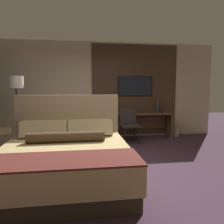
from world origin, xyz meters
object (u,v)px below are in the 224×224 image
tv (135,86)px  vase_tall (157,106)px  book (120,113)px  waste_bin (175,132)px  vase_short (112,110)px  bed (66,158)px  floor_lamp (16,88)px  desk (136,121)px  desk_chair (129,122)px

tv → vase_tall: (0.66, -0.13, -0.59)m
book → waste_bin: 1.80m
waste_bin → vase_tall: bearing=168.2°
vase_tall → vase_short: 1.38m
bed → book: (1.39, 2.77, 0.39)m
floor_lamp → waste_bin: bearing=10.8°
waste_bin → floor_lamp: bearing=-169.2°
desk → tv: size_ratio=1.99×
desk → floor_lamp: 3.36m
desk → tv: tv is taller
tv → vase_tall: 0.90m
bed → vase_tall: 3.86m
desk → waste_bin: size_ratio=7.45×
bed → waste_bin: (3.09, 2.73, -0.22)m
desk_chair → vase_short: desk_chair is taller
tv → vase_short: (-0.71, -0.16, -0.70)m
vase_short → book: bearing=-9.9°
book → tv: bearing=22.4°
bed → vase_tall: (2.54, 2.84, 0.57)m
bed → desk_chair: size_ratio=2.29×
bed → vase_short: bearing=67.4°
bed → desk_chair: 2.74m
desk → desk_chair: desk_chair is taller
book → waste_bin: (1.70, -0.05, -0.61)m
tv → desk: bearing=-90.0°
vase_tall → book: 1.17m
tv → desk_chair: size_ratio=1.14×
book → bed: bearing=-116.7°
desk_chair → waste_bin: 1.67m
tv → book: 0.94m
desk → desk_chair: size_ratio=2.27×
tv → bed: bearing=-122.3°
floor_lamp → waste_bin: (4.31, 0.82, -1.33)m
vase_tall → vase_short: vase_tall is taller
bed → floor_lamp: floor_lamp is taller
bed → tv: 3.71m
bed → desk: (1.88, 2.78, 0.15)m
tv → waste_bin: 1.85m
bed → tv: (1.88, 2.97, 1.16)m
bed → vase_tall: bed is taller
vase_short → book: size_ratio=0.66×
tv → floor_lamp: tv is taller
vase_tall → waste_bin: size_ratio=1.41×
desk → book: bearing=-179.5°
waste_bin → vase_short: bearing=177.5°
desk → vase_short: bearing=177.2°
bed → floor_lamp: bearing=122.6°
desk_chair → book: size_ratio=3.52×
bed → desk_chair: bed is taller
bed → floor_lamp: (-1.22, 1.90, 1.10)m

